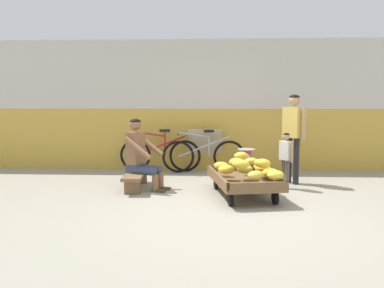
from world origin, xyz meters
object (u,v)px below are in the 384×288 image
(bicycle_far_left, at_px, (204,155))
(low_bench, at_px, (136,176))
(weighing_scale, at_px, (246,157))
(bicycle_near_left, at_px, (160,154))
(sign_board, at_px, (205,149))
(customer_child, at_px, (286,154))
(shopping_bag, at_px, (258,179))
(vendor_seated, at_px, (141,154))
(plastic_crate, at_px, (246,174))
(customer_adult, at_px, (293,129))
(banana_cart, at_px, (243,180))

(bicycle_far_left, bearing_deg, low_bench, -126.48)
(weighing_scale, distance_m, bicycle_near_left, 1.93)
(bicycle_far_left, bearing_deg, sign_board, 85.52)
(customer_child, distance_m, shopping_bag, 0.62)
(vendor_seated, distance_m, bicycle_near_left, 1.59)
(plastic_crate, height_order, customer_adult, customer_adult)
(plastic_crate, height_order, sign_board, sign_board)
(bicycle_far_left, distance_m, shopping_bag, 1.56)
(low_bench, bearing_deg, bicycle_near_left, 83.16)
(low_bench, distance_m, customer_child, 2.46)
(vendor_seated, xyz_separation_m, shopping_bag, (1.93, 0.26, -0.45))
(bicycle_far_left, xyz_separation_m, shopping_bag, (0.94, -1.23, -0.23))
(vendor_seated, distance_m, customer_child, 2.35)
(customer_child, bearing_deg, bicycle_far_left, 135.02)
(customer_adult, bearing_deg, customer_child, -116.23)
(low_bench, distance_m, customer_adult, 2.78)
(low_bench, bearing_deg, vendor_seated, -20.00)
(plastic_crate, distance_m, customer_adult, 1.12)
(customer_child, bearing_deg, plastic_crate, 142.93)
(weighing_scale, xyz_separation_m, customer_child, (0.59, -0.45, 0.11))
(low_bench, height_order, weighing_scale, weighing_scale)
(shopping_bag, bearing_deg, bicycle_far_left, 127.33)
(bicycle_near_left, bearing_deg, banana_cart, -52.56)
(bicycle_near_left, distance_m, bicycle_far_left, 0.90)
(low_bench, height_order, vendor_seated, vendor_seated)
(sign_board, xyz_separation_m, customer_child, (1.33, -1.64, 0.13))
(plastic_crate, relative_size, customer_child, 0.39)
(low_bench, relative_size, plastic_crate, 3.08)
(vendor_seated, bearing_deg, bicycle_near_left, 86.26)
(low_bench, height_order, shopping_bag, low_bench)
(customer_adult, distance_m, shopping_bag, 1.07)
(low_bench, bearing_deg, customer_adult, 10.79)
(low_bench, bearing_deg, bicycle_far_left, 53.52)
(vendor_seated, relative_size, bicycle_near_left, 0.69)
(customer_adult, relative_size, shopping_bag, 6.38)
(plastic_crate, bearing_deg, customer_child, -37.07)
(bicycle_near_left, relative_size, shopping_bag, 6.92)
(low_bench, relative_size, bicycle_near_left, 0.67)
(banana_cart, xyz_separation_m, bicycle_near_left, (-1.52, 1.98, 0.11))
(customer_child, bearing_deg, bicycle_near_left, 147.23)
(vendor_seated, bearing_deg, sign_board, 60.17)
(bicycle_near_left, height_order, sign_board, sign_board)
(weighing_scale, bearing_deg, bicycle_far_left, 130.05)
(low_bench, distance_m, bicycle_far_left, 1.82)
(bicycle_far_left, xyz_separation_m, customer_child, (1.35, -1.35, 0.21))
(vendor_seated, height_order, plastic_crate, vendor_seated)
(plastic_crate, height_order, customer_child, customer_child)
(customer_child, bearing_deg, weighing_scale, 143.00)
(bicycle_far_left, xyz_separation_m, customer_adult, (1.55, -0.95, 0.60))
(customer_child, xyz_separation_m, shopping_bag, (-0.42, 0.12, -0.44))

